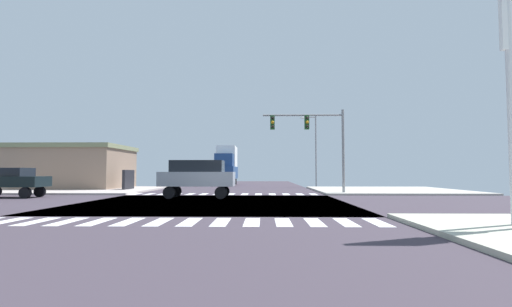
{
  "coord_description": "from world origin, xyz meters",
  "views": [
    {
      "loc": [
        2.62,
        -18.87,
        1.6
      ],
      "look_at": [
        1.98,
        11.49,
        3.19
      ],
      "focal_mm": 25.14,
      "sensor_mm": 36.0,
      "label": 1
    }
  ],
  "objects_px": {
    "traffic_signal_mast": "(311,132)",
    "suv_leading_2": "(198,176)",
    "street_lamp": "(314,144)",
    "bank_building": "(52,167)",
    "box_truck_outer_1": "(226,164)",
    "suv_crossing_1": "(209,174)",
    "sedan_inner_6": "(10,180)"
  },
  "relations": [
    {
      "from": "suv_crossing_1",
      "to": "box_truck_outer_1",
      "type": "distance_m",
      "value": 6.74
    },
    {
      "from": "box_truck_outer_1",
      "to": "suv_crossing_1",
      "type": "bearing_deg",
      "value": -63.14
    },
    {
      "from": "traffic_signal_mast",
      "to": "suv_leading_2",
      "type": "height_order",
      "value": "traffic_signal_mast"
    },
    {
      "from": "sedan_inner_6",
      "to": "suv_leading_2",
      "type": "bearing_deg",
      "value": 90.0
    },
    {
      "from": "street_lamp",
      "to": "bank_building",
      "type": "distance_m",
      "value": 26.21
    },
    {
      "from": "traffic_signal_mast",
      "to": "box_truck_outer_1",
      "type": "height_order",
      "value": "traffic_signal_mast"
    },
    {
      "from": "street_lamp",
      "to": "suv_crossing_1",
      "type": "bearing_deg",
      "value": 139.37
    },
    {
      "from": "box_truck_outer_1",
      "to": "bank_building",
      "type": "bearing_deg",
      "value": 35.28
    },
    {
      "from": "traffic_signal_mast",
      "to": "street_lamp",
      "type": "relative_size",
      "value": 0.8
    },
    {
      "from": "suv_leading_2",
      "to": "suv_crossing_1",
      "type": "bearing_deg",
      "value": -172.87
    },
    {
      "from": "traffic_signal_mast",
      "to": "suv_leading_2",
      "type": "relative_size",
      "value": 1.35
    },
    {
      "from": "traffic_signal_mast",
      "to": "sedan_inner_6",
      "type": "relative_size",
      "value": 1.44
    },
    {
      "from": "street_lamp",
      "to": "box_truck_outer_1",
      "type": "relative_size",
      "value": 1.07
    },
    {
      "from": "suv_leading_2",
      "to": "sedan_inner_6",
      "type": "height_order",
      "value": "suv_leading_2"
    },
    {
      "from": "suv_leading_2",
      "to": "street_lamp",
      "type": "bearing_deg",
      "value": 150.04
    },
    {
      "from": "street_lamp",
      "to": "box_truck_outer_1",
      "type": "xyz_separation_m",
      "value": [
        -10.07,
        5.29,
        -2.07
      ]
    },
    {
      "from": "traffic_signal_mast",
      "to": "suv_leading_2",
      "type": "xyz_separation_m",
      "value": [
        -7.64,
        -3.86,
        -3.17
      ]
    },
    {
      "from": "bank_building",
      "to": "box_truck_outer_1",
      "type": "distance_m",
      "value": 18.87
    },
    {
      "from": "traffic_signal_mast",
      "to": "street_lamp",
      "type": "distance_m",
      "value": 12.92
    },
    {
      "from": "bank_building",
      "to": "box_truck_outer_1",
      "type": "bearing_deg",
      "value": 35.28
    },
    {
      "from": "box_truck_outer_1",
      "to": "sedan_inner_6",
      "type": "relative_size",
      "value": 1.67
    },
    {
      "from": "suv_crossing_1",
      "to": "suv_leading_2",
      "type": "bearing_deg",
      "value": 97.13
    },
    {
      "from": "traffic_signal_mast",
      "to": "bank_building",
      "type": "relative_size",
      "value": 0.4
    },
    {
      "from": "suv_crossing_1",
      "to": "box_truck_outer_1",
      "type": "xyz_separation_m",
      "value": [
        3.0,
        -5.92,
        1.17
      ]
    },
    {
      "from": "suv_crossing_1",
      "to": "suv_leading_2",
      "type": "distance_m",
      "value": 28.07
    },
    {
      "from": "bank_building",
      "to": "sedan_inner_6",
      "type": "distance_m",
      "value": 11.77
    },
    {
      "from": "bank_building",
      "to": "suv_crossing_1",
      "type": "relative_size",
      "value": 3.35
    },
    {
      "from": "traffic_signal_mast",
      "to": "suv_leading_2",
      "type": "distance_m",
      "value": 9.13
    },
    {
      "from": "street_lamp",
      "to": "bank_building",
      "type": "relative_size",
      "value": 0.5
    },
    {
      "from": "traffic_signal_mast",
      "to": "sedan_inner_6",
      "type": "height_order",
      "value": "traffic_signal_mast"
    },
    {
      "from": "suv_crossing_1",
      "to": "sedan_inner_6",
      "type": "height_order",
      "value": "suv_crossing_1"
    },
    {
      "from": "suv_crossing_1",
      "to": "box_truck_outer_1",
      "type": "relative_size",
      "value": 0.64
    }
  ]
}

